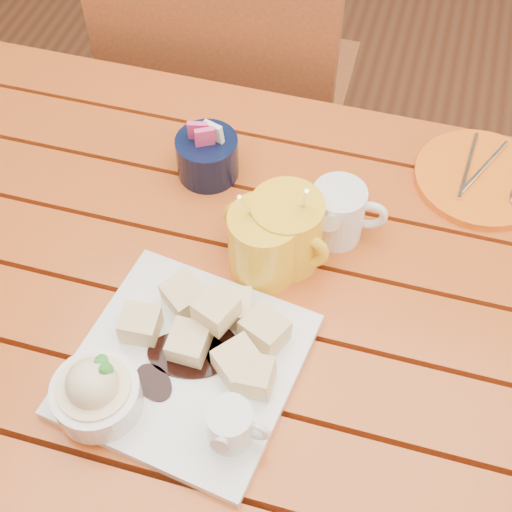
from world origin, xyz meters
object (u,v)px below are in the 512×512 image
(table, at_px, (232,321))
(chair_far, at_px, (232,95))
(coffee_mug_right, at_px, (266,243))
(orange_saucer, at_px, (482,179))
(dessert_plate, at_px, (169,368))
(coffee_mug_left, at_px, (284,229))

(table, height_order, chair_far, chair_far)
(table, distance_m, coffee_mug_right, 0.17)
(coffee_mug_right, relative_size, chair_far, 0.17)
(orange_saucer, relative_size, chair_far, 0.21)
(dessert_plate, xyz_separation_m, coffee_mug_left, (0.09, 0.23, 0.03))
(orange_saucer, distance_m, chair_far, 0.63)
(dessert_plate, bearing_deg, coffee_mug_left, 69.37)
(coffee_mug_left, xyz_separation_m, orange_saucer, (0.26, 0.22, -0.05))
(dessert_plate, bearing_deg, coffee_mug_right, 71.08)
(coffee_mug_right, height_order, chair_far, chair_far)
(dessert_plate, height_order, coffee_mug_left, coffee_mug_left)
(coffee_mug_left, distance_m, coffee_mug_right, 0.03)
(table, bearing_deg, chair_far, 107.14)
(coffee_mug_left, distance_m, chair_far, 0.64)
(coffee_mug_left, height_order, orange_saucer, coffee_mug_left)
(table, bearing_deg, coffee_mug_left, 47.08)
(dessert_plate, distance_m, coffee_mug_left, 0.25)
(dessert_plate, height_order, coffee_mug_right, coffee_mug_right)
(table, bearing_deg, coffee_mug_right, 40.39)
(table, relative_size, coffee_mug_left, 7.19)
(coffee_mug_left, xyz_separation_m, coffee_mug_right, (-0.02, -0.03, -0.00))
(dessert_plate, height_order, chair_far, chair_far)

